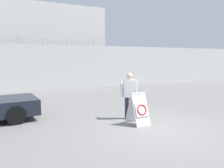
# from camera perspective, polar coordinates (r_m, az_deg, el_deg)

# --- Properties ---
(ground_plane) EXTENTS (90.00, 90.00, 0.00)m
(ground_plane) POSITION_cam_1_polar(r_m,az_deg,el_deg) (7.43, 11.96, -11.42)
(ground_plane) COLOR gray
(perimeter_wall) EXTENTS (36.00, 0.30, 3.74)m
(perimeter_wall) POSITION_cam_1_polar(r_m,az_deg,el_deg) (17.29, -11.03, 4.52)
(perimeter_wall) COLOR silver
(perimeter_wall) RESTS_ON ground_plane
(building_block) EXTENTS (9.17, 7.85, 6.83)m
(building_block) POSITION_cam_1_polar(r_m,az_deg,el_deg) (23.03, -16.56, 9.30)
(building_block) COLOR silver
(building_block) RESTS_ON ground_plane
(barricade_sign) EXTENTS (0.60, 0.81, 1.11)m
(barricade_sign) POSITION_cam_1_polar(r_m,az_deg,el_deg) (7.69, 6.95, -6.42)
(barricade_sign) COLOR white
(barricade_sign) RESTS_ON ground_plane
(security_guard) EXTENTS (0.62, 0.53, 1.76)m
(security_guard) POSITION_cam_1_polar(r_m,az_deg,el_deg) (8.25, 4.52, -2.45)
(security_guard) COLOR #232838
(security_guard) RESTS_ON ground_plane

